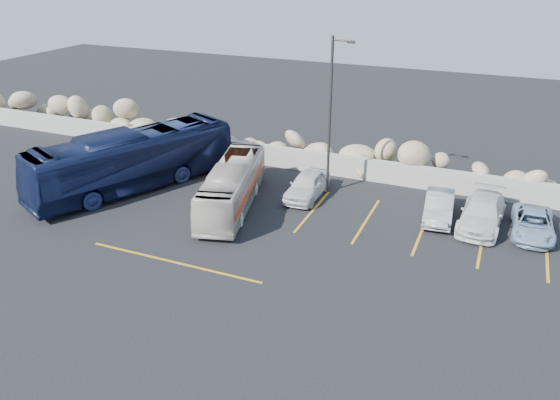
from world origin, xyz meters
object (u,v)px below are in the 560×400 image
at_px(tour_coach, 133,160).
at_px(car_a, 307,185).
at_px(lamppost, 331,113).
at_px(vintage_bus, 232,186).
at_px(car_c, 482,213).
at_px(car_d, 533,224).
at_px(car_b, 439,207).

bearing_deg(tour_coach, car_a, 39.98).
xyz_separation_m(tour_coach, car_a, (8.94, 2.43, -0.92)).
height_order(lamppost, vintage_bus, lamppost).
relative_size(lamppost, car_c, 1.80).
bearing_deg(tour_coach, car_c, 32.80).
bearing_deg(car_c, car_d, 3.18).
height_order(vintage_bus, car_b, vintage_bus).
xyz_separation_m(lamppost, vintage_bus, (-3.80, -3.55, -3.19)).
xyz_separation_m(vintage_bus, tour_coach, (-5.95, 0.11, 0.47)).
relative_size(car_a, car_b, 1.04).
relative_size(car_b, car_d, 0.97).
distance_m(lamppost, vintage_bus, 6.10).
bearing_deg(car_b, lamppost, 165.94).
distance_m(vintage_bus, car_a, 3.95).
height_order(vintage_bus, car_a, vintage_bus).
bearing_deg(tour_coach, vintage_bus, 23.65).
relative_size(car_c, car_d, 1.18).
bearing_deg(tour_coach, car_d, 31.86).
xyz_separation_m(lamppost, car_c, (7.74, -0.96, -3.65)).
relative_size(car_a, car_c, 0.86).
height_order(vintage_bus, car_c, vintage_bus).
xyz_separation_m(vintage_bus, car_c, (11.54, 2.59, -0.46)).
bearing_deg(lamppost, car_a, -129.10).
bearing_deg(car_c, vintage_bus, -163.69).
height_order(tour_coach, car_d, tour_coach).
bearing_deg(car_b, tour_coach, -175.86).
relative_size(lamppost, car_d, 2.12).
height_order(car_b, car_d, car_b).
distance_m(vintage_bus, car_c, 11.84).
distance_m(lamppost, car_d, 10.65).
bearing_deg(car_c, car_b, -177.57).
distance_m(lamppost, car_a, 3.87).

